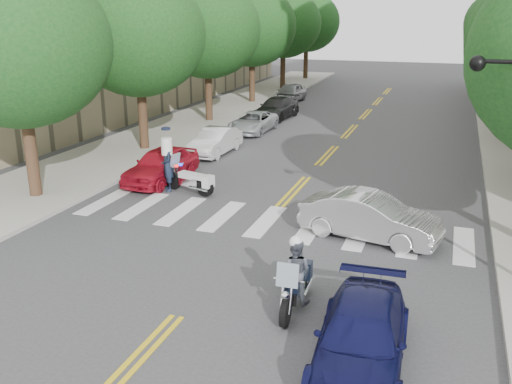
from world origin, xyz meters
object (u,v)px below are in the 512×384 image
at_px(convertible, 370,217).
at_px(sedan_blue, 361,338).
at_px(motorcycle_parked, 193,181).
at_px(officer_standing, 168,166).
at_px(motorcycle_police, 295,276).

height_order(convertible, sedan_blue, convertible).
distance_m(motorcycle_parked, officer_standing, 1.18).
bearing_deg(convertible, motorcycle_parked, 83.76).
xyz_separation_m(officer_standing, sedan_blue, (8.87, -9.00, -0.38)).
bearing_deg(motorcycle_parked, sedan_blue, -124.21).
distance_m(motorcycle_parked, convertible, 7.36).
bearing_deg(motorcycle_police, sedan_blue, 133.37).
relative_size(motorcycle_police, motorcycle_parked, 1.01).
distance_m(convertible, sedan_blue, 6.70).
bearing_deg(motorcycle_parked, convertible, -93.57).
height_order(motorcycle_police, officer_standing, officer_standing).
xyz_separation_m(motorcycle_police, officer_standing, (-7.04, 7.19, 0.19)).
distance_m(officer_standing, sedan_blue, 12.64).
relative_size(motorcycle_parked, sedan_blue, 0.52).
height_order(officer_standing, sedan_blue, officer_standing).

